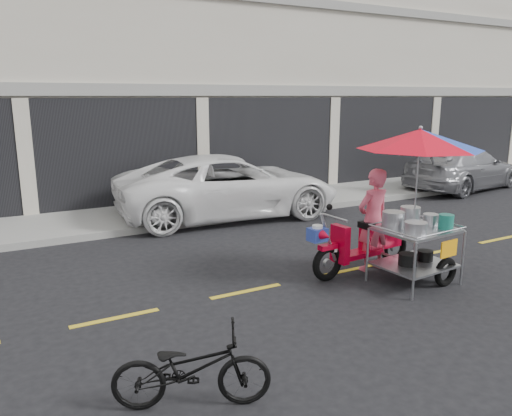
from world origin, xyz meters
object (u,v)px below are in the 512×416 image
silver_pickup (463,168)px  near_bicycle (192,369)px  white_pickup (229,186)px  food_vendor_rig (401,183)px

silver_pickup → near_bicycle: bearing=109.8°
white_pickup → silver_pickup: size_ratio=1.18×
near_bicycle → food_vendor_rig: 4.76m
white_pickup → silver_pickup: white_pickup is taller
white_pickup → food_vendor_rig: (0.59, -5.19, 0.81)m
silver_pickup → white_pickup: bearing=78.8°
silver_pickup → near_bicycle: silver_pickup is taller
food_vendor_rig → near_bicycle: bearing=-162.5°
food_vendor_rig → white_pickup: bearing=92.0°
near_bicycle → white_pickup: bearing=-5.0°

